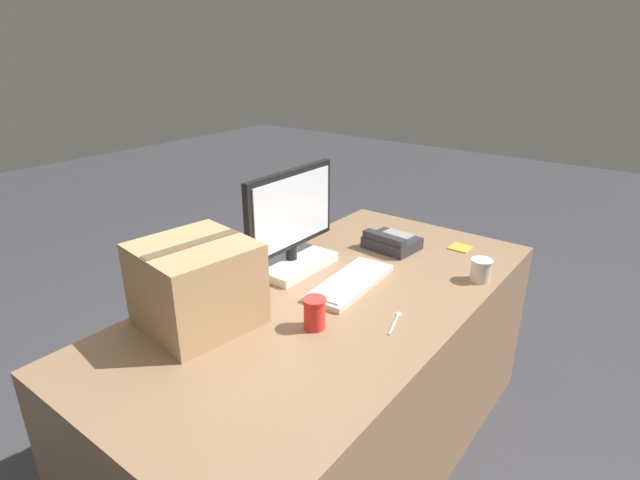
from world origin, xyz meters
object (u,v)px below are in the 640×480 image
object	(u,v)px
paper_cup_left	(315,313)
spoon	(396,320)
desk_phone	(391,242)
paper_cup_right	(481,270)
cardboard_box	(196,284)
monitor	(291,229)
keyboard	(351,282)
sticky_note_pad	(460,248)

from	to	relation	value
paper_cup_left	spoon	distance (m)	0.28
desk_phone	spoon	size ratio (longest dim) A/B	1.54
paper_cup_left	paper_cup_right	distance (m)	0.71
spoon	cardboard_box	distance (m)	0.66
spoon	monitor	bearing A→B (deg)	62.28
keyboard	paper_cup_right	world-z (taller)	paper_cup_right
desk_phone	cardboard_box	world-z (taller)	cardboard_box
desk_phone	paper_cup_right	world-z (taller)	paper_cup_right
cardboard_box	paper_cup_right	bearing A→B (deg)	-36.09
paper_cup_left	cardboard_box	world-z (taller)	cardboard_box
spoon	cardboard_box	bearing A→B (deg)	111.93
spoon	cardboard_box	size ratio (longest dim) A/B	0.40
monitor	sticky_note_pad	bearing A→B (deg)	-38.26
keyboard	cardboard_box	world-z (taller)	cardboard_box
desk_phone	spoon	xyz separation A→B (m)	(-0.52, -0.32, -0.03)
paper_cup_right	cardboard_box	world-z (taller)	cardboard_box
keyboard	paper_cup_left	distance (m)	0.32
desk_phone	spoon	bearing A→B (deg)	-143.36
desk_phone	paper_cup_left	distance (m)	0.73
desk_phone	paper_cup_left	world-z (taller)	paper_cup_left
keyboard	sticky_note_pad	size ratio (longest dim) A/B	4.90
keyboard	spoon	bearing A→B (deg)	-118.05
cardboard_box	keyboard	bearing A→B (deg)	-25.74
monitor	paper_cup_left	distance (m)	0.48
paper_cup_right	desk_phone	bearing A→B (deg)	80.86
spoon	paper_cup_left	bearing A→B (deg)	120.63
paper_cup_left	cardboard_box	size ratio (longest dim) A/B	0.28
paper_cup_left	paper_cup_right	bearing A→B (deg)	-24.63
monitor	desk_phone	bearing A→B (deg)	-28.87
keyboard	spoon	distance (m)	0.28
paper_cup_left	desk_phone	bearing A→B (deg)	10.29
keyboard	monitor	bearing A→B (deg)	87.19
sticky_note_pad	paper_cup_right	bearing A→B (deg)	-144.36
desk_phone	paper_cup_right	size ratio (longest dim) A/B	2.65
keyboard	paper_cup_right	bearing A→B (deg)	-51.79
spoon	cardboard_box	xyz separation A→B (m)	(-0.40, 0.51, 0.14)
keyboard	paper_cup_left	world-z (taller)	paper_cup_left
paper_cup_right	cardboard_box	xyz separation A→B (m)	(-0.85, 0.62, 0.09)
paper_cup_right	sticky_note_pad	distance (m)	0.32
desk_phone	paper_cup_right	bearing A→B (deg)	-93.83
monitor	cardboard_box	world-z (taller)	monitor
monitor	paper_cup_left	bearing A→B (deg)	-130.98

